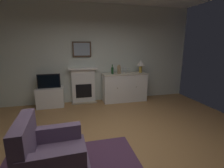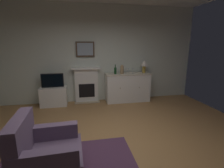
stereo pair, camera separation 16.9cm
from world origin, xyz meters
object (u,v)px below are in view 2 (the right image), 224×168
(tv_cabinet, at_px, (54,96))
(armchair, at_px, (46,155))
(fireplace_unit, at_px, (87,85))
(wine_bottle, at_px, (115,71))
(sideboard_cabinet, at_px, (128,87))
(wine_glass_center, at_px, (129,69))
(wine_glass_right, at_px, (133,69))
(framed_picture, at_px, (85,49))
(table_lamp, at_px, (144,64))
(vase_decorative, at_px, (122,69))
(wine_glass_left, at_px, (126,69))
(tv_set, at_px, (52,80))

(tv_cabinet, distance_m, armchair, 2.96)
(fireplace_unit, bearing_deg, wine_bottle, -13.45)
(sideboard_cabinet, distance_m, wine_glass_center, 0.57)
(wine_bottle, bearing_deg, wine_glass_right, 4.16)
(framed_picture, xyz_separation_m, tv_cabinet, (-0.97, -0.21, -1.36))
(table_lamp, distance_m, wine_glass_right, 0.40)
(wine_glass_center, distance_m, vase_decorative, 0.26)
(wine_bottle, distance_m, wine_glass_center, 0.46)
(table_lamp, xyz_separation_m, wine_glass_center, (-0.48, 0.02, -0.16))
(wine_glass_left, bearing_deg, armchair, -122.72)
(wine_bottle, distance_m, tv_cabinet, 1.99)
(tv_cabinet, relative_size, armchair, 0.82)
(wine_bottle, xyz_separation_m, armchair, (-1.55, -2.89, -0.63))
(tv_cabinet, bearing_deg, wine_glass_center, 0.14)
(sideboard_cabinet, height_order, vase_decorative, vase_decorative)
(armchair, bearing_deg, wine_glass_center, 55.82)
(vase_decorative, bearing_deg, tv_set, 178.84)
(fireplace_unit, relative_size, tv_cabinet, 1.47)
(vase_decorative, bearing_deg, armchair, -121.36)
(sideboard_cabinet, bearing_deg, armchair, -123.82)
(wine_bottle, height_order, armchair, wine_bottle)
(table_lamp, distance_m, wine_bottle, 0.95)
(table_lamp, distance_m, tv_cabinet, 2.93)
(fireplace_unit, height_order, wine_glass_center, fireplace_unit)
(table_lamp, height_order, tv_cabinet, table_lamp)
(fireplace_unit, bearing_deg, tv_set, -169.23)
(wine_glass_center, distance_m, tv_set, 2.32)
(framed_picture, height_order, armchair, framed_picture)
(table_lamp, relative_size, wine_glass_right, 2.42)
(framed_picture, bearing_deg, wine_bottle, -16.21)
(wine_bottle, distance_m, armchair, 3.34)
(wine_glass_center, bearing_deg, sideboard_cabinet, -153.47)
(fireplace_unit, xyz_separation_m, armchair, (-0.67, -3.10, -0.17))
(wine_bottle, bearing_deg, tv_cabinet, 178.54)
(wine_glass_left, relative_size, wine_glass_right, 1.00)
(fireplace_unit, bearing_deg, tv_cabinet, -170.55)
(sideboard_cabinet, bearing_deg, tv_set, -179.79)
(fireplace_unit, height_order, sideboard_cabinet, fireplace_unit)
(framed_picture, distance_m, wine_glass_right, 1.58)
(framed_picture, xyz_separation_m, sideboard_cabinet, (1.29, -0.22, -1.19))
(fireplace_unit, relative_size, armchair, 1.20)
(framed_picture, bearing_deg, wine_glass_center, -8.63)
(wine_glass_left, height_order, armchair, wine_glass_left)
(armchair, bearing_deg, wine_bottle, 61.88)
(wine_glass_center, relative_size, armchair, 0.18)
(tv_cabinet, bearing_deg, wine_bottle, -1.46)
(sideboard_cabinet, height_order, wine_bottle, wine_bottle)
(wine_glass_right, bearing_deg, framed_picture, 171.57)
(sideboard_cabinet, distance_m, wine_bottle, 0.70)
(wine_glass_left, bearing_deg, fireplace_unit, 172.51)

